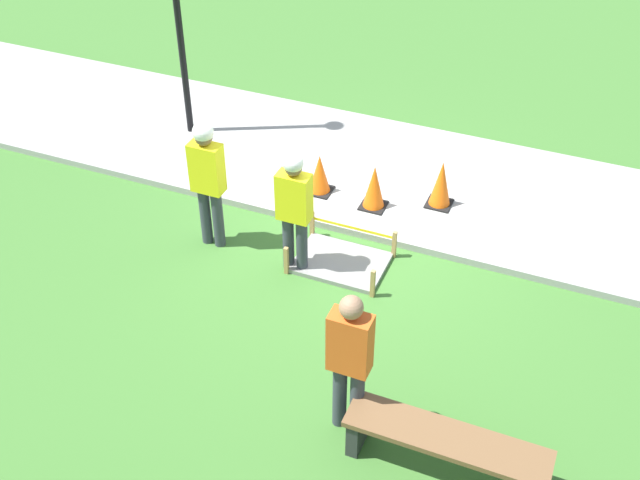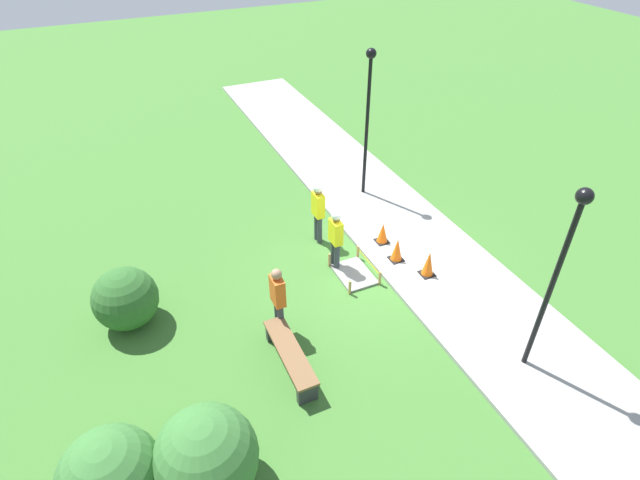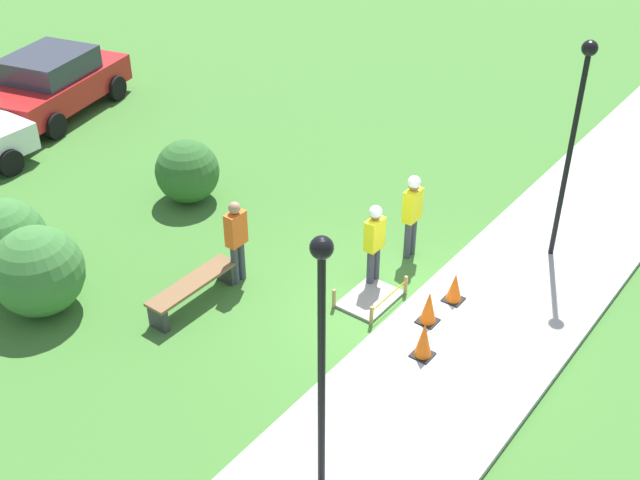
{
  "view_description": "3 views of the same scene",
  "coord_description": "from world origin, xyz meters",
  "px_view_note": "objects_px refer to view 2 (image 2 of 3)",
  "views": [
    {
      "loc": [
        -2.85,
        7.82,
        6.41
      ],
      "look_at": [
        -0.13,
        1.23,
        0.84
      ],
      "focal_mm": 45.0,
      "sensor_mm": 36.0,
      "label": 1
    },
    {
      "loc": [
        -8.36,
        5.25,
        8.03
      ],
      "look_at": [
        0.41,
        1.26,
        0.91
      ],
      "focal_mm": 28.0,
      "sensor_mm": 36.0,
      "label": 2
    },
    {
      "loc": [
        -9.93,
        -5.67,
        8.94
      ],
      "look_at": [
        -0.33,
        1.6,
        1.02
      ],
      "focal_mm": 45.0,
      "sensor_mm": 36.0,
      "label": 3
    }
  ],
  "objects_px": {
    "traffic_cone_near_patch": "(428,264)",
    "traffic_cone_sidewalk_edge": "(383,233)",
    "traffic_cone_far_patch": "(397,250)",
    "worker_assistant": "(336,235)",
    "park_bench": "(290,355)",
    "lamppost_near": "(368,105)",
    "worker_supervisor": "(318,208)",
    "bystander_in_orange_shirt": "(278,298)",
    "lamppost_far": "(561,260)"
  },
  "relations": [
    {
      "from": "traffic_cone_sidewalk_edge",
      "to": "worker_supervisor",
      "type": "height_order",
      "value": "worker_supervisor"
    },
    {
      "from": "lamppost_far",
      "to": "traffic_cone_sidewalk_edge",
      "type": "bearing_deg",
      "value": 6.86
    },
    {
      "from": "traffic_cone_far_patch",
      "to": "worker_supervisor",
      "type": "relative_size",
      "value": 0.36
    },
    {
      "from": "traffic_cone_near_patch",
      "to": "traffic_cone_far_patch",
      "type": "xyz_separation_m",
      "value": [
        0.81,
        0.39,
        -0.02
      ]
    },
    {
      "from": "park_bench",
      "to": "bystander_in_orange_shirt",
      "type": "bearing_deg",
      "value": -8.96
    },
    {
      "from": "worker_supervisor",
      "to": "worker_assistant",
      "type": "xyz_separation_m",
      "value": [
        -1.18,
        0.07,
        -0.08
      ]
    },
    {
      "from": "worker_supervisor",
      "to": "lamppost_near",
      "type": "xyz_separation_m",
      "value": [
        1.62,
        -2.25,
        1.82
      ]
    },
    {
      "from": "traffic_cone_far_patch",
      "to": "traffic_cone_sidewalk_edge",
      "type": "distance_m",
      "value": 0.81
    },
    {
      "from": "traffic_cone_near_patch",
      "to": "park_bench",
      "type": "height_order",
      "value": "traffic_cone_near_patch"
    },
    {
      "from": "worker_supervisor",
      "to": "worker_assistant",
      "type": "distance_m",
      "value": 1.19
    },
    {
      "from": "park_bench",
      "to": "traffic_cone_far_patch",
      "type": "bearing_deg",
      "value": -61.44
    },
    {
      "from": "bystander_in_orange_shirt",
      "to": "lamppost_near",
      "type": "relative_size",
      "value": 0.4
    },
    {
      "from": "park_bench",
      "to": "lamppost_far",
      "type": "distance_m",
      "value": 5.26
    },
    {
      "from": "worker_assistant",
      "to": "lamppost_near",
      "type": "height_order",
      "value": "lamppost_near"
    },
    {
      "from": "worker_assistant",
      "to": "bystander_in_orange_shirt",
      "type": "height_order",
      "value": "bystander_in_orange_shirt"
    },
    {
      "from": "worker_supervisor",
      "to": "bystander_in_orange_shirt",
      "type": "height_order",
      "value": "worker_supervisor"
    },
    {
      "from": "park_bench",
      "to": "bystander_in_orange_shirt",
      "type": "xyz_separation_m",
      "value": [
        1.03,
        -0.16,
        0.61
      ]
    },
    {
      "from": "traffic_cone_sidewalk_edge",
      "to": "worker_assistant",
      "type": "bearing_deg",
      "value": 101.54
    },
    {
      "from": "worker_supervisor",
      "to": "lamppost_near",
      "type": "distance_m",
      "value": 3.31
    },
    {
      "from": "traffic_cone_far_patch",
      "to": "lamppost_near",
      "type": "bearing_deg",
      "value": -14.19
    },
    {
      "from": "worker_supervisor",
      "to": "bystander_in_orange_shirt",
      "type": "distance_m",
      "value": 3.39
    },
    {
      "from": "traffic_cone_near_patch",
      "to": "worker_supervisor",
      "type": "distance_m",
      "value": 3.13
    },
    {
      "from": "traffic_cone_far_patch",
      "to": "lamppost_near",
      "type": "relative_size",
      "value": 0.15
    },
    {
      "from": "lamppost_near",
      "to": "worker_supervisor",
      "type": "bearing_deg",
      "value": 125.77
    },
    {
      "from": "traffic_cone_near_patch",
      "to": "traffic_cone_sidewalk_edge",
      "type": "height_order",
      "value": "traffic_cone_near_patch"
    },
    {
      "from": "worker_supervisor",
      "to": "worker_assistant",
      "type": "height_order",
      "value": "worker_supervisor"
    },
    {
      "from": "traffic_cone_sidewalk_edge",
      "to": "lamppost_far",
      "type": "height_order",
      "value": "lamppost_far"
    },
    {
      "from": "traffic_cone_near_patch",
      "to": "worker_assistant",
      "type": "xyz_separation_m",
      "value": [
        1.3,
        1.87,
        0.54
      ]
    },
    {
      "from": "worker_supervisor",
      "to": "traffic_cone_near_patch",
      "type": "bearing_deg",
      "value": -144.12
    },
    {
      "from": "bystander_in_orange_shirt",
      "to": "worker_supervisor",
      "type": "bearing_deg",
      "value": -38.44
    },
    {
      "from": "traffic_cone_sidewalk_edge",
      "to": "bystander_in_orange_shirt",
      "type": "distance_m",
      "value": 4.04
    },
    {
      "from": "worker_assistant",
      "to": "bystander_in_orange_shirt",
      "type": "distance_m",
      "value": 2.51
    },
    {
      "from": "worker_assistant",
      "to": "park_bench",
      "type": "bearing_deg",
      "value": 138.64
    },
    {
      "from": "park_bench",
      "to": "lamppost_near",
      "type": "relative_size",
      "value": 0.45
    },
    {
      "from": "traffic_cone_near_patch",
      "to": "traffic_cone_sidewalk_edge",
      "type": "relative_size",
      "value": 1.17
    },
    {
      "from": "traffic_cone_near_patch",
      "to": "lamppost_near",
      "type": "distance_m",
      "value": 4.8
    },
    {
      "from": "bystander_in_orange_shirt",
      "to": "lamppost_near",
      "type": "bearing_deg",
      "value": -45.54
    },
    {
      "from": "bystander_in_orange_shirt",
      "to": "lamppost_far",
      "type": "height_order",
      "value": "lamppost_far"
    },
    {
      "from": "worker_supervisor",
      "to": "bystander_in_orange_shirt",
      "type": "xyz_separation_m",
      "value": [
        -2.65,
        2.1,
        -0.09
      ]
    },
    {
      "from": "traffic_cone_near_patch",
      "to": "traffic_cone_sidewalk_edge",
      "type": "xyz_separation_m",
      "value": [
        1.62,
        0.33,
        -0.05
      ]
    },
    {
      "from": "traffic_cone_near_patch",
      "to": "worker_supervisor",
      "type": "xyz_separation_m",
      "value": [
        2.49,
        1.8,
        0.62
      ]
    },
    {
      "from": "lamppost_near",
      "to": "traffic_cone_sidewalk_edge",
      "type": "bearing_deg",
      "value": 162.68
    },
    {
      "from": "lamppost_far",
      "to": "traffic_cone_near_patch",
      "type": "bearing_deg",
      "value": 4.41
    },
    {
      "from": "traffic_cone_sidewalk_edge",
      "to": "worker_assistant",
      "type": "distance_m",
      "value": 1.68
    },
    {
      "from": "worker_supervisor",
      "to": "traffic_cone_far_patch",
      "type": "bearing_deg",
      "value": -139.89
    },
    {
      "from": "park_bench",
      "to": "worker_assistant",
      "type": "bearing_deg",
      "value": -41.36
    },
    {
      "from": "park_bench",
      "to": "lamppost_near",
      "type": "distance_m",
      "value": 7.4
    },
    {
      "from": "traffic_cone_far_patch",
      "to": "worker_assistant",
      "type": "bearing_deg",
      "value": 71.53
    },
    {
      "from": "traffic_cone_far_patch",
      "to": "lamppost_near",
      "type": "height_order",
      "value": "lamppost_near"
    },
    {
      "from": "traffic_cone_near_patch",
      "to": "bystander_in_orange_shirt",
      "type": "height_order",
      "value": "bystander_in_orange_shirt"
    }
  ]
}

